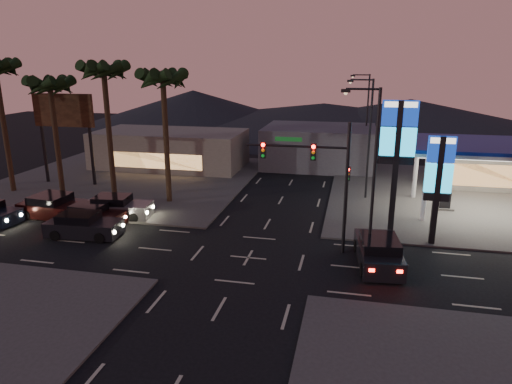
% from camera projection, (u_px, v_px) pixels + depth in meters
% --- Properties ---
extents(ground, '(140.00, 140.00, 0.00)m').
position_uv_depth(ground, '(248.00, 258.00, 27.29)').
color(ground, black).
rests_on(ground, ground).
extents(corner_lot_ne, '(24.00, 24.00, 0.12)m').
position_uv_depth(corner_lot_ne, '(473.00, 198.00, 39.01)').
color(corner_lot_ne, '#47443F').
rests_on(corner_lot_ne, ground).
extents(corner_lot_nw, '(24.00, 24.00, 0.12)m').
position_uv_depth(corner_lot_nw, '(129.00, 178.00, 45.59)').
color(corner_lot_nw, '#47443F').
rests_on(corner_lot_nw, ground).
extents(gas_station, '(12.20, 8.20, 5.47)m').
position_uv_depth(gas_station, '(494.00, 149.00, 33.87)').
color(gas_station, silver).
rests_on(gas_station, ground).
extents(convenience_store, '(10.00, 6.00, 4.00)m').
position_uv_depth(convenience_store, '(486.00, 165.00, 42.76)').
color(convenience_store, '#726B5B').
rests_on(convenience_store, ground).
extents(pylon_sign_tall, '(2.20, 0.35, 9.00)m').
position_uv_depth(pylon_sign_tall, '(398.00, 142.00, 28.95)').
color(pylon_sign_tall, black).
rests_on(pylon_sign_tall, ground).
extents(pylon_sign_short, '(1.60, 0.35, 7.00)m').
position_uv_depth(pylon_sign_short, '(439.00, 174.00, 27.97)').
color(pylon_sign_short, black).
rests_on(pylon_sign_short, ground).
extents(traffic_signal_mast, '(6.10, 0.39, 8.00)m').
position_uv_depth(traffic_signal_mast, '(317.00, 168.00, 26.95)').
color(traffic_signal_mast, black).
rests_on(traffic_signal_mast, ground).
extents(pedestal_signal, '(0.32, 0.39, 4.30)m').
position_uv_depth(pedestal_signal, '(347.00, 186.00, 31.91)').
color(pedestal_signal, black).
rests_on(pedestal_signal, ground).
extents(streetlight_near, '(2.14, 0.25, 10.00)m').
position_uv_depth(streetlight_near, '(371.00, 166.00, 25.26)').
color(streetlight_near, black).
rests_on(streetlight_near, ground).
extents(streetlight_mid, '(2.14, 0.25, 10.00)m').
position_uv_depth(streetlight_mid, '(367.00, 132.00, 37.47)').
color(streetlight_mid, black).
rests_on(streetlight_mid, ground).
extents(streetlight_far, '(2.14, 0.25, 10.00)m').
position_uv_depth(streetlight_far, '(365.00, 114.00, 50.61)').
color(streetlight_far, black).
rests_on(streetlight_far, ground).
extents(palm_a, '(4.41, 4.41, 10.86)m').
position_uv_depth(palm_a, '(163.00, 87.00, 35.46)').
color(palm_a, black).
rests_on(palm_a, ground).
extents(palm_b, '(4.41, 4.41, 11.46)m').
position_uv_depth(palm_b, '(104.00, 79.00, 36.34)').
color(palm_b, black).
rests_on(palm_b, ground).
extents(palm_c, '(4.41, 4.41, 10.26)m').
position_uv_depth(palm_c, '(51.00, 92.00, 37.67)').
color(palm_c, black).
rests_on(palm_c, ground).
extents(billboard, '(6.00, 0.30, 8.50)m').
position_uv_depth(billboard, '(64.00, 118.00, 41.96)').
color(billboard, black).
rests_on(billboard, ground).
extents(building_far_west, '(16.00, 8.00, 4.00)m').
position_uv_depth(building_far_west, '(171.00, 149.00, 50.27)').
color(building_far_west, '#726B5B').
rests_on(building_far_west, ground).
extents(building_far_mid, '(12.00, 9.00, 4.40)m').
position_uv_depth(building_far_mid, '(319.00, 147.00, 50.69)').
color(building_far_mid, '#4C4C51').
rests_on(building_far_mid, ground).
extents(hill_left, '(40.00, 40.00, 6.00)m').
position_uv_depth(hill_left, '(194.00, 106.00, 87.94)').
color(hill_left, black).
rests_on(hill_left, ground).
extents(hill_right, '(50.00, 50.00, 5.00)m').
position_uv_depth(hill_right, '(410.00, 114.00, 79.86)').
color(hill_right, black).
rests_on(hill_right, ground).
extents(hill_center, '(60.00, 60.00, 4.00)m').
position_uv_depth(hill_center, '(324.00, 114.00, 83.08)').
color(hill_center, black).
rests_on(hill_center, ground).
extents(car_lane_a_front, '(5.10, 2.41, 1.62)m').
position_uv_depth(car_lane_a_front, '(83.00, 226.00, 30.43)').
color(car_lane_a_front, black).
rests_on(car_lane_a_front, ground).
extents(car_lane_a_mid, '(4.73, 2.25, 1.50)m').
position_uv_depth(car_lane_a_mid, '(92.00, 216.00, 32.62)').
color(car_lane_a_mid, black).
rests_on(car_lane_a_mid, ground).
extents(car_lane_b_front, '(5.34, 2.67, 1.69)m').
position_uv_depth(car_lane_b_front, '(116.00, 208.00, 34.12)').
color(car_lane_b_front, slate).
rests_on(car_lane_b_front, ground).
extents(car_lane_b_mid, '(5.09, 2.50, 1.61)m').
position_uv_depth(car_lane_b_mid, '(57.00, 205.00, 34.95)').
color(car_lane_b_mid, black).
rests_on(car_lane_b_mid, ground).
extents(car_lane_b_rear, '(5.28, 2.51, 1.68)m').
position_uv_depth(car_lane_b_rear, '(52.00, 208.00, 34.10)').
color(car_lane_b_rear, black).
rests_on(car_lane_b_rear, ground).
extents(suv_station, '(2.76, 5.46, 1.75)m').
position_uv_depth(suv_station, '(378.00, 252.00, 26.13)').
color(suv_station, black).
rests_on(suv_station, ground).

